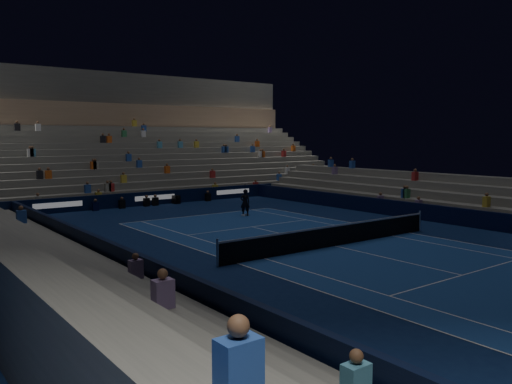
{
  "coord_description": "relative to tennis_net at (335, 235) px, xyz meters",
  "views": [
    {
      "loc": [
        -17.07,
        -16.57,
        4.99
      ],
      "look_at": [
        0.0,
        6.0,
        2.0
      ],
      "focal_mm": 36.52,
      "sensor_mm": 36.0,
      "label": 1
    }
  ],
  "objects": [
    {
      "name": "ground",
      "position": [
        0.0,
        0.0,
        -0.5
      ],
      "size": [
        90.0,
        90.0,
        0.0
      ],
      "primitive_type": "plane",
      "color": "#0B1B43",
      "rests_on": "ground"
    },
    {
      "name": "court_surface",
      "position": [
        0.0,
        0.0,
        -0.5
      ],
      "size": [
        10.97,
        23.77,
        0.01
      ],
      "primitive_type": "cube",
      "color": "navy",
      "rests_on": "ground"
    },
    {
      "name": "sponsor_barrier_far",
      "position": [
        0.0,
        18.5,
        -0.0
      ],
      "size": [
        44.0,
        0.25,
        1.0
      ],
      "primitive_type": "cube",
      "color": "black",
      "rests_on": "ground"
    },
    {
      "name": "sponsor_barrier_east",
      "position": [
        9.7,
        0.0,
        -0.0
      ],
      "size": [
        0.25,
        37.0,
        1.0
      ],
      "primitive_type": "cube",
      "color": "black",
      "rests_on": "ground"
    },
    {
      "name": "sponsor_barrier_west",
      "position": [
        -9.7,
        0.0,
        -0.0
      ],
      "size": [
        0.25,
        37.0,
        1.0
      ],
      "primitive_type": "cube",
      "color": "black",
      "rests_on": "ground"
    },
    {
      "name": "grandstand_main",
      "position": [
        0.0,
        27.9,
        2.87
      ],
      "size": [
        44.0,
        15.2,
        11.2
      ],
      "color": "#63635E",
      "rests_on": "ground"
    },
    {
      "name": "grandstand_east",
      "position": [
        13.17,
        0.0,
        0.41
      ],
      "size": [
        5.0,
        37.0,
        2.5
      ],
      "color": "slate",
      "rests_on": "ground"
    },
    {
      "name": "grandstand_west",
      "position": [
        -13.17,
        0.0,
        0.41
      ],
      "size": [
        5.0,
        37.0,
        2.5
      ],
      "color": "slate",
      "rests_on": "ground"
    },
    {
      "name": "tennis_net",
      "position": [
        0.0,
        0.0,
        0.0
      ],
      "size": [
        12.9,
        0.1,
        1.1
      ],
      "color": "#B2B2B7",
      "rests_on": "ground"
    },
    {
      "name": "tennis_player",
      "position": [
        2.13,
        9.96,
        0.35
      ],
      "size": [
        0.73,
        0.62,
        1.7
      ],
      "primitive_type": "imported",
      "rotation": [
        0.0,
        0.0,
        2.74
      ],
      "color": "black",
      "rests_on": "ground"
    },
    {
      "name": "broadcast_camera",
      "position": [
        1.59,
        18.07,
        -0.18
      ],
      "size": [
        0.47,
        0.92,
        0.62
      ],
      "color": "black",
      "rests_on": "ground"
    }
  ]
}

